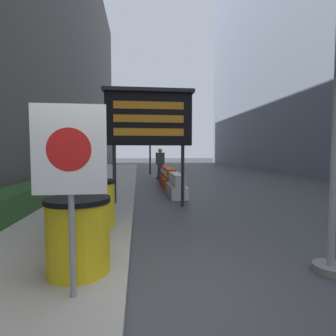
{
  "coord_description": "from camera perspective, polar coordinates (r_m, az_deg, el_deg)",
  "views": [
    {
      "loc": [
        0.14,
        -2.68,
        1.62
      ],
      "look_at": [
        1.08,
        5.62,
        1.09
      ],
      "focal_mm": 28.0,
      "sensor_mm": 36.0,
      "label": 1
    }
  ],
  "objects": [
    {
      "name": "jersey_barrier_orange_far",
      "position": [
        11.54,
        0.36,
        -2.52
      ],
      "size": [
        0.61,
        1.61,
        0.88
      ],
      "color": "orange",
      "rests_on": "ground_plane"
    },
    {
      "name": "barrel_drum_foreground",
      "position": [
        3.51,
        -18.9,
        -13.58
      ],
      "size": [
        0.79,
        0.79,
        0.93
      ],
      "color": "yellow",
      "rests_on": "sidewalk_left"
    },
    {
      "name": "traffic_cone_near",
      "position": [
        15.85,
        -1.97,
        -1.11
      ],
      "size": [
        0.36,
        0.36,
        0.65
      ],
      "color": "black",
      "rests_on": "ground_plane"
    },
    {
      "name": "ground_plane",
      "position": [
        3.14,
        -9.09,
        -27.58
      ],
      "size": [
        120.0,
        120.0,
        0.0
      ],
      "primitive_type": "plane",
      "color": "#3F3F42"
    },
    {
      "name": "jersey_barrier_red_striped",
      "position": [
        13.34,
        -0.58,
        -1.72
      ],
      "size": [
        0.52,
        1.71,
        0.86
      ],
      "color": "red",
      "rests_on": "ground_plane"
    },
    {
      "name": "jersey_barrier_white",
      "position": [
        9.52,
        1.85,
        -3.99
      ],
      "size": [
        0.58,
        1.82,
        0.82
      ],
      "color": "silver",
      "rests_on": "ground_plane"
    },
    {
      "name": "traffic_cone_mid",
      "position": [
        14.89,
        -0.6,
        -1.23
      ],
      "size": [
        0.41,
        0.41,
        0.74
      ],
      "color": "black",
      "rests_on": "ground_plane"
    },
    {
      "name": "pedestrian_worker",
      "position": [
        15.25,
        -1.72,
        1.52
      ],
      "size": [
        0.5,
        0.34,
        1.8
      ],
      "rotation": [
        0.0,
        0.0,
        0.13
      ],
      "color": "#333338",
      "rests_on": "ground_plane"
    },
    {
      "name": "bare_tree",
      "position": [
        11.85,
        -20.79,
        3.58
      ],
      "size": [
        1.08,
        1.96,
        3.19
      ],
      "color": "#4C3D2D",
      "rests_on": "sidewalk_left"
    },
    {
      "name": "barrel_drum_middle",
      "position": [
        4.47,
        -18.13,
        -9.82
      ],
      "size": [
        0.79,
        0.79,
        0.93
      ],
      "color": "yellow",
      "rests_on": "sidewalk_left"
    },
    {
      "name": "steel_pole_right",
      "position": [
        4.1,
        32.33,
        -3.62
      ],
      "size": [
        0.44,
        0.44,
        3.66
      ],
      "color": "gray",
      "rests_on": "ground_plane"
    },
    {
      "name": "warning_sign",
      "position": [
        2.77,
        -20.58,
        1.14
      ],
      "size": [
        0.72,
        0.08,
        1.96
      ],
      "color": "gray",
      "rests_on": "sidewalk_left"
    },
    {
      "name": "hedge_strip",
      "position": [
        8.05,
        -28.53,
        -5.45
      ],
      "size": [
        0.9,
        6.57,
        0.57
      ],
      "color": "#284C23",
      "rests_on": "sidewalk_left"
    },
    {
      "name": "message_board",
      "position": [
        7.66,
        -4.2,
        10.64
      ],
      "size": [
        2.6,
        0.36,
        3.4
      ],
      "color": "#28282B",
      "rests_on": "ground_plane"
    },
    {
      "name": "barrel_drum_back",
      "position": [
        5.42,
        -15.54,
        -7.43
      ],
      "size": [
        0.79,
        0.79,
        0.93
      ],
      "color": "yellow",
      "rests_on": "sidewalk_left"
    },
    {
      "name": "traffic_light_near_curb",
      "position": [
        18.48,
        -3.93,
        7.49
      ],
      "size": [
        0.28,
        0.44,
        3.96
      ],
      "color": "#2D2D30",
      "rests_on": "ground_plane"
    }
  ]
}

